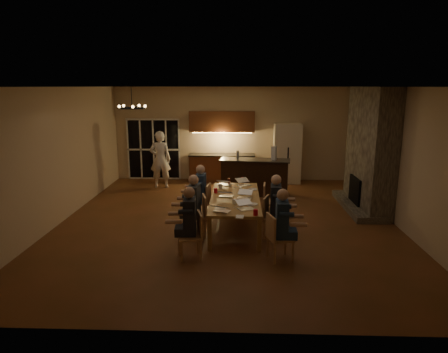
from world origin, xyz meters
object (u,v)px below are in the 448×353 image
redcup_near (256,212)px  plate_near (253,204)px  laptop_d (244,194)px  mug_back (220,186)px  redcup_far (243,180)px  can_cola (229,181)px  bar_island (255,177)px  chair_left_mid (195,216)px  bar_bottle (238,155)px  chair_right_near (280,237)px  mug_mid (240,189)px  chair_left_near (190,236)px  standing_person (160,159)px  chair_right_far (272,202)px  chair_right_mid (274,217)px  redcup_mid (216,191)px  can_silver (240,203)px  refrigerator (287,153)px  person_right_mid (276,206)px  person_left_far (201,193)px  person_left_mid (194,206)px  laptop_f (244,181)px  person_left_near (190,222)px  laptop_b (246,204)px  plate_left (220,209)px  chandelier (132,108)px  laptop_e (225,181)px  plate_far (253,189)px  dining_table (235,213)px  can_right (250,192)px  laptop_a (222,206)px  person_right_near (282,225)px  mug_front (234,201)px

redcup_near → plate_near: (-0.03, 0.72, -0.05)m
laptop_d → mug_back: 1.10m
redcup_far → can_cola: same height
bar_island → mug_back: (-0.94, -2.18, 0.26)m
chair_left_mid → bar_bottle: 3.77m
chair_right_near → mug_mid: chair_right_near is taller
chair_left_near → chair_right_near: same height
standing_person → chair_right_far: bearing=134.5°
chair_right_mid → chair_right_near: bearing=-161.7°
redcup_mid → can_silver: bearing=-60.3°
refrigerator → person_right_mid: (-0.83, -5.10, -0.31)m
mug_mid → plate_near: (0.26, -1.12, -0.04)m
person_left_far → redcup_far: 1.38m
laptop_d → person_left_far: bearing=160.5°
chair_left_near → bar_bottle: bearing=154.3°
standing_person → bar_bottle: size_ratio=7.64×
person_left_mid → mug_mid: bearing=143.1°
laptop_f → redcup_mid: laptop_f is taller
person_left_near → redcup_far: size_ratio=11.50×
laptop_b → plate_left: 0.54m
chair_right_mid → chandelier: chandelier is taller
refrigerator → bar_bottle: bearing=-137.6°
mug_mid → redcup_far: bearing=86.0°
chair_left_near → chair_left_mid: same height
redcup_near → plate_left: bearing=151.9°
laptop_b → chair_right_far: bearing=41.3°
refrigerator → laptop_e: (-1.98, -3.50, -0.14)m
chair_left_near → plate_near: size_ratio=4.03×
mug_back → redcup_far: size_ratio=0.83×
chair_right_far → chair_right_mid: bearing=-177.0°
mug_back → redcup_near: size_ratio=0.83×
plate_far → bar_bottle: 2.51m
chair_right_near → person_left_mid: bearing=40.7°
dining_table → chair_right_far: 1.12m
can_cola → chair_left_near: bearing=-102.5°
chair_left_near → mug_back: bearing=154.1°
laptop_b → can_right: 1.17m
person_left_far → redcup_far: bearing=135.1°
can_cola → plate_far: 0.90m
laptop_a → can_cola: laptop_a is taller
chandelier → laptop_a: bearing=-27.0°
can_silver → chair_right_far: bearing=59.5°
refrigerator → redcup_near: size_ratio=16.67×
dining_table → person_right_near: person_right_near is taller
laptop_f → mug_front: laptop_f is taller
laptop_b → laptop_d: same height
laptop_a → laptop_f: same height
chandelier → redcup_mid: 2.67m
chair_right_near → chair_right_far: size_ratio=1.00×
redcup_far → plate_near: bearing=-84.6°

